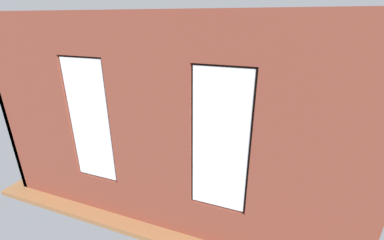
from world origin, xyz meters
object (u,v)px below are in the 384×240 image
(table_plant_small, at_px, (188,138))
(papasan_chair, at_px, (203,118))
(couch_left, at_px, (305,167))
(potted_plant_foreground_right, at_px, (149,107))
(potted_plant_near_tv, at_px, (99,143))
(potted_plant_beside_window_right, at_px, (80,154))
(potted_plant_between_couches, at_px, (197,174))
(remote_black, at_px, (203,142))
(coffee_table, at_px, (188,144))
(potted_plant_corner_far_left, at_px, (325,200))
(cup_ceramic, at_px, (171,140))
(tv_flatscreen, at_px, (107,115))
(potted_plant_mid_room_small, at_px, (246,143))
(couch_by_window, at_px, (136,178))
(media_console, at_px, (109,133))
(potted_plant_by_left_couch, at_px, (288,139))
(candle_jar, at_px, (183,138))

(table_plant_small, bearing_deg, papasan_chair, -85.17)
(couch_left, height_order, potted_plant_foreground_right, potted_plant_foreground_right)
(potted_plant_near_tv, bearing_deg, potted_plant_beside_window_right, 103.77)
(potted_plant_between_couches, bearing_deg, papasan_chair, -73.59)
(remote_black, distance_m, potted_plant_near_tv, 2.65)
(papasan_chair, bearing_deg, potted_plant_beside_window_right, 66.13)
(coffee_table, xyz_separation_m, remote_black, (-0.38, -0.14, 0.06))
(remote_black, bearing_deg, potted_plant_beside_window_right, -171.31)
(couch_left, relative_size, potted_plant_corner_far_left, 1.48)
(cup_ceramic, bearing_deg, potted_plant_beside_window_right, 52.88)
(papasan_chair, distance_m, potted_plant_between_couches, 3.67)
(couch_left, xyz_separation_m, potted_plant_near_tv, (4.87, 0.96, 0.19))
(tv_flatscreen, bearing_deg, papasan_chair, -144.20)
(remote_black, relative_size, papasan_chair, 0.16)
(cup_ceramic, xyz_separation_m, papasan_chair, (-0.27, -1.88, -0.01))
(remote_black, bearing_deg, couch_left, -40.02)
(table_plant_small, height_order, potted_plant_beside_window_right, potted_plant_beside_window_right)
(potted_plant_mid_room_small, bearing_deg, potted_plant_near_tv, 28.90)
(potted_plant_between_couches, height_order, potted_plant_mid_room_small, potted_plant_between_couches)
(couch_by_window, distance_m, media_console, 2.77)
(potted_plant_between_couches, height_order, potted_plant_near_tv, potted_plant_between_couches)
(media_console, bearing_deg, tv_flatscreen, -90.00)
(potted_plant_between_couches, xyz_separation_m, potted_plant_beside_window_right, (2.66, 0.16, -0.00))
(potted_plant_beside_window_right, bearing_deg, papasan_chair, -113.87)
(couch_by_window, relative_size, potted_plant_foreground_right, 1.89)
(potted_plant_near_tv, relative_size, potted_plant_mid_room_small, 2.09)
(couch_by_window, distance_m, potted_plant_beside_window_right, 1.36)
(remote_black, distance_m, potted_plant_between_couches, 1.98)
(tv_flatscreen, xyz_separation_m, potted_plant_by_left_couch, (-5.02, -1.36, -0.53))
(papasan_chair, distance_m, potted_plant_beside_window_right, 4.02)
(remote_black, bearing_deg, potted_plant_foreground_right, 110.69)
(table_plant_small, distance_m, media_console, 2.55)
(candle_jar, bearing_deg, couch_by_window, 81.34)
(table_plant_small, distance_m, potted_plant_near_tv, 2.24)
(couch_by_window, relative_size, potted_plant_mid_room_small, 4.88)
(media_console, height_order, potted_plant_mid_room_small, media_console)
(couch_left, distance_m, table_plant_small, 2.89)
(potted_plant_near_tv, bearing_deg, cup_ceramic, -149.73)
(potted_plant_corner_far_left, bearing_deg, tv_flatscreen, -19.21)
(coffee_table, distance_m, tv_flatscreen, 2.58)
(tv_flatscreen, height_order, potted_plant_near_tv, tv_flatscreen)
(cup_ceramic, bearing_deg, couch_by_window, 88.39)
(couch_by_window, distance_m, potted_plant_mid_room_small, 3.25)
(media_console, distance_m, potted_plant_beside_window_right, 2.14)
(remote_black, xyz_separation_m, media_console, (2.92, 0.11, -0.18))
(coffee_table, distance_m, potted_plant_foreground_right, 2.95)
(cup_ceramic, bearing_deg, potted_plant_mid_room_small, -152.30)
(potted_plant_corner_far_left, relative_size, potted_plant_foreground_right, 1.47)
(table_plant_small, bearing_deg, coffee_table, -165.96)
(couch_left, height_order, potted_plant_by_left_couch, couch_left)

